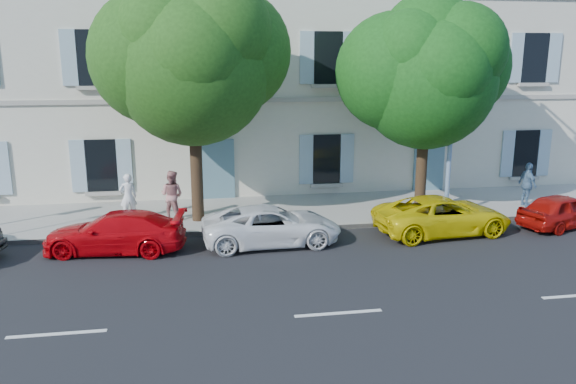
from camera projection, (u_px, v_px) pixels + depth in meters
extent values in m
plane|color=black|center=(304.00, 254.00, 16.40)|extent=(90.00, 90.00, 0.00)
cube|color=#A09E96|center=(281.00, 212.00, 20.65)|extent=(36.00, 4.50, 0.15)
cube|color=#9E998E|center=(291.00, 229.00, 18.57)|extent=(36.00, 0.16, 0.16)
cube|color=beige|center=(261.00, 49.00, 24.81)|extent=(28.00, 7.00, 12.00)
imported|color=#BF050C|center=(115.00, 232.00, 16.47)|extent=(4.28, 2.21, 1.19)
imported|color=white|center=(272.00, 225.00, 17.16)|extent=(4.32, 2.12, 1.18)
imported|color=#DDC509|center=(443.00, 215.00, 18.18)|extent=(4.63, 2.49, 1.24)
imported|color=#A30F0A|center=(563.00, 210.00, 18.91)|extent=(3.64, 2.34, 1.15)
cylinder|color=#3A2819|center=(197.00, 174.00, 18.96)|extent=(0.41, 0.41, 3.24)
ellipsoid|color=#275D18|center=(193.00, 66.00, 18.13)|extent=(5.18, 5.18, 5.70)
cylinder|color=#3A2819|center=(421.00, 173.00, 19.90)|extent=(0.39, 0.39, 2.93)
ellipsoid|color=#195E18|center=(426.00, 80.00, 19.15)|extent=(4.76, 4.76, 5.23)
cylinder|color=#7293BF|center=(453.00, 102.00, 18.94)|extent=(0.16, 0.16, 7.96)
imported|color=white|center=(128.00, 197.00, 19.24)|extent=(0.67, 0.53, 1.60)
imported|color=#B47573|center=(172.00, 195.00, 19.25)|extent=(1.03, 0.96, 1.71)
imported|color=slate|center=(527.00, 185.00, 20.97)|extent=(0.46, 1.00, 1.66)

